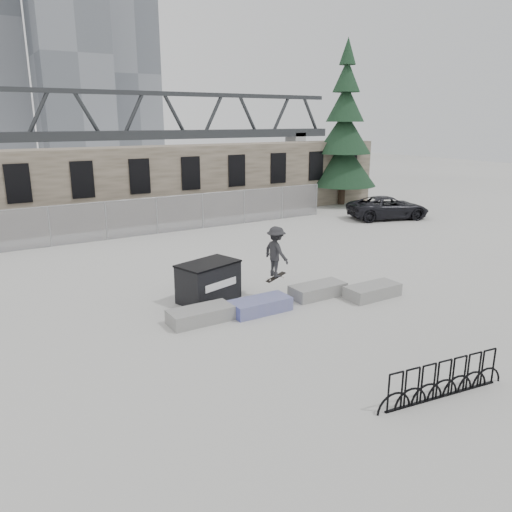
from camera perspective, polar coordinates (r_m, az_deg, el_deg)
The scene contains 13 objects.
ground at distance 17.19m, azimuth 3.83°, elevation -5.31°, with size 120.00×120.00×0.00m, color beige.
stone_wall at distance 31.01m, azimuth -13.84°, elevation 7.86°, with size 36.00×2.58×4.50m.
chainlink_fence at distance 27.70m, azimuth -11.26°, elevation 4.61°, with size 22.06×0.06×2.02m.
planter_far_left at distance 15.58m, azimuth -6.35°, elevation -6.65°, with size 2.00×0.90×0.45m.
planter_center_left at distance 16.25m, azimuth 0.47°, elevation -5.60°, with size 2.00×0.90×0.45m.
planter_center_right at distance 17.79m, azimuth 7.08°, elevation -3.84°, with size 2.00×0.90×0.45m.
planter_offset at distance 18.04m, azimuth 13.18°, elevation -3.87°, with size 2.00×0.90×0.45m.
dumpster at distance 17.21m, azimuth -5.45°, elevation -2.91°, with size 2.33×1.79×1.36m.
bike_rack at distance 12.22m, azimuth 20.65°, elevation -13.08°, with size 3.57×0.52×0.90m.
spruce_tree at distance 37.18m, azimuth 10.02°, elevation 12.93°, with size 4.83×4.83×11.50m.
truss_bridge at distance 70.81m, azimuth -16.08°, elevation 13.20°, with size 70.00×3.00×9.80m.
suv at distance 32.59m, azimuth 14.87°, elevation 5.38°, with size 2.34×5.07×1.41m, color black.
skateboarder at distance 17.17m, azimuth 2.32°, elevation 0.48°, with size 0.80×1.19×1.91m.
Camera 1 is at (-9.37, -13.08, 6.05)m, focal length 35.00 mm.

